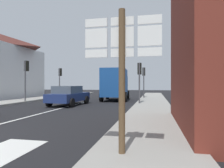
{
  "coord_description": "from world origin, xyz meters",
  "views": [
    {
      "loc": [
        6.04,
        -5.07,
        1.6
      ],
      "look_at": [
        2.1,
        13.83,
        1.62
      ],
      "focal_mm": 32.47,
      "sensor_mm": 36.0,
      "label": 1
    }
  ],
  "objects_px": {
    "traffic_light_far_right": "(144,76)",
    "traffic_light_near_right": "(139,74)",
    "sedan_far": "(69,95)",
    "route_sign_post": "(122,65)",
    "delivery_truck": "(115,84)",
    "traffic_light_near_left": "(26,72)",
    "traffic_light_far_left": "(60,76)"
  },
  "relations": [
    {
      "from": "traffic_light_near_left",
      "to": "traffic_light_far_left",
      "type": "xyz_separation_m",
      "value": [
        0.0,
        6.51,
        -0.12
      ]
    },
    {
      "from": "traffic_light_near_left",
      "to": "traffic_light_near_right",
      "type": "distance_m",
      "value": 9.86
    },
    {
      "from": "traffic_light_far_right",
      "to": "traffic_light_near_right",
      "type": "distance_m",
      "value": 6.75
    },
    {
      "from": "traffic_light_far_right",
      "to": "sedan_far",
      "type": "bearing_deg",
      "value": -122.79
    },
    {
      "from": "route_sign_post",
      "to": "traffic_light_near_left",
      "type": "height_order",
      "value": "traffic_light_near_left"
    },
    {
      "from": "sedan_far",
      "to": "delivery_truck",
      "type": "xyz_separation_m",
      "value": [
        2.63,
        5.14,
        0.89
      ]
    },
    {
      "from": "sedan_far",
      "to": "traffic_light_far_left",
      "type": "relative_size",
      "value": 1.23
    },
    {
      "from": "traffic_light_far_left",
      "to": "sedan_far",
      "type": "bearing_deg",
      "value": -59.81
    },
    {
      "from": "delivery_truck",
      "to": "traffic_light_near_left",
      "type": "relative_size",
      "value": 1.4
    },
    {
      "from": "sedan_far",
      "to": "route_sign_post",
      "type": "relative_size",
      "value": 1.34
    },
    {
      "from": "traffic_light_far_left",
      "to": "traffic_light_near_right",
      "type": "relative_size",
      "value": 1.07
    },
    {
      "from": "traffic_light_far_right",
      "to": "traffic_light_near_left",
      "type": "bearing_deg",
      "value": -145.5
    },
    {
      "from": "sedan_far",
      "to": "route_sign_post",
      "type": "bearing_deg",
      "value": -60.62
    },
    {
      "from": "traffic_light_far_right",
      "to": "traffic_light_near_left",
      "type": "distance_m",
      "value": 11.96
    },
    {
      "from": "traffic_light_far_left",
      "to": "traffic_light_near_right",
      "type": "height_order",
      "value": "traffic_light_far_left"
    },
    {
      "from": "route_sign_post",
      "to": "delivery_truck",
      "type": "bearing_deg",
      "value": 101.37
    },
    {
      "from": "traffic_light_near_left",
      "to": "traffic_light_far_left",
      "type": "height_order",
      "value": "traffic_light_near_left"
    },
    {
      "from": "traffic_light_far_left",
      "to": "route_sign_post",
      "type": "bearing_deg",
      "value": -60.26
    },
    {
      "from": "route_sign_post",
      "to": "traffic_light_far_right",
      "type": "relative_size",
      "value": 0.93
    },
    {
      "from": "traffic_light_near_right",
      "to": "traffic_light_near_left",
      "type": "bearing_deg",
      "value": -179.88
    },
    {
      "from": "sedan_far",
      "to": "traffic_light_near_right",
      "type": "relative_size",
      "value": 1.31
    },
    {
      "from": "delivery_truck",
      "to": "traffic_light_near_right",
      "type": "distance_m",
      "value": 4.62
    },
    {
      "from": "sedan_far",
      "to": "delivery_truck",
      "type": "height_order",
      "value": "delivery_truck"
    },
    {
      "from": "delivery_truck",
      "to": "route_sign_post",
      "type": "xyz_separation_m",
      "value": [
        3.07,
        -15.26,
        0.35
      ]
    },
    {
      "from": "traffic_light_far_right",
      "to": "traffic_light_near_right",
      "type": "xyz_separation_m",
      "value": [
        0.0,
        -6.75,
        -0.13
      ]
    },
    {
      "from": "traffic_light_far_right",
      "to": "traffic_light_near_left",
      "type": "xyz_separation_m",
      "value": [
        -9.86,
        -6.77,
        0.16
      ]
    },
    {
      "from": "traffic_light_near_left",
      "to": "traffic_light_near_right",
      "type": "height_order",
      "value": "traffic_light_near_left"
    },
    {
      "from": "delivery_truck",
      "to": "traffic_light_far_right",
      "type": "relative_size",
      "value": 1.49
    },
    {
      "from": "route_sign_post",
      "to": "sedan_far",
      "type": "bearing_deg",
      "value": 119.38
    },
    {
      "from": "delivery_truck",
      "to": "traffic_light_far_right",
      "type": "height_order",
      "value": "traffic_light_far_right"
    },
    {
      "from": "traffic_light_near_left",
      "to": "traffic_light_far_left",
      "type": "relative_size",
      "value": 1.05
    },
    {
      "from": "delivery_truck",
      "to": "route_sign_post",
      "type": "bearing_deg",
      "value": -78.63
    }
  ]
}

